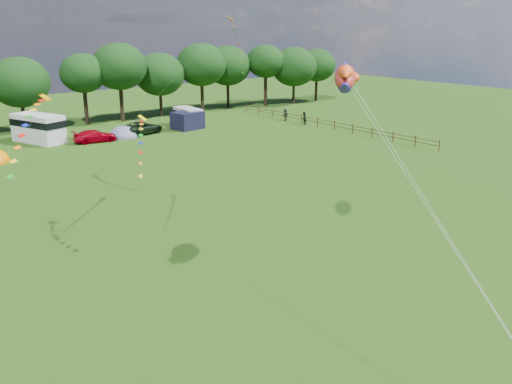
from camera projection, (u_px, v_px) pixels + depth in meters
ground_plane at (362, 313)px, 26.54m from camera, size 180.00×180.00×0.00m
tree_line at (51, 77)px, 69.17m from camera, size 102.98×10.98×10.27m
fence at (326, 123)px, 71.21m from camera, size 0.12×33.12×1.20m
car_c at (95, 136)px, 63.23m from camera, size 4.76×2.48×1.36m
car_d at (141, 128)px, 67.59m from camera, size 5.95×3.76×1.50m
campervan_c at (38, 127)px, 62.94m from camera, size 4.60×6.86×3.10m
campervan_d at (188, 116)px, 72.78m from camera, size 2.32×4.82×2.30m
tent_greyblue at (124, 137)px, 66.13m from camera, size 3.45×3.78×2.57m
awning_navy at (187, 120)px, 70.76m from camera, size 3.79×3.25×2.13m
fish_kite at (345, 78)px, 30.94m from camera, size 3.16×3.11×1.88m
streamer_kite_b at (31, 121)px, 32.97m from camera, size 4.30×4.69×3.80m
streamer_kite_c at (141, 135)px, 35.00m from camera, size 3.09×4.91×2.78m
walker_a at (304, 118)px, 73.61m from camera, size 0.90×0.65×1.68m
walker_b at (285, 115)px, 76.57m from camera, size 1.05×0.54×1.58m
streamer_kite_d at (235, 35)px, 45.16m from camera, size 2.51×5.04×4.26m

